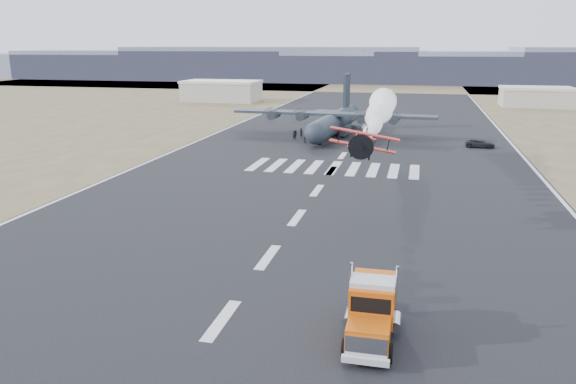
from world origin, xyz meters
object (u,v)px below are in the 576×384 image
(crew_a, at_px, (375,138))
(crew_f, at_px, (296,134))
(crew_c, at_px, (370,139))
(semi_truck, at_px, (372,308))
(crew_b, at_px, (358,138))
(transport_aircraft, at_px, (335,120))
(crew_e, at_px, (322,137))
(crew_d, at_px, (305,138))
(crew_h, at_px, (301,133))
(support_vehicle, at_px, (480,143))
(crew_g, at_px, (294,135))
(hangar_left, at_px, (222,91))
(aerobatic_biplane, at_px, (363,142))
(hangar_right, at_px, (536,97))

(crew_a, height_order, crew_f, crew_f)
(crew_f, bearing_deg, crew_c, -106.40)
(crew_a, bearing_deg, semi_truck, 132.38)
(crew_a, bearing_deg, crew_b, 60.89)
(transport_aircraft, xyz_separation_m, crew_e, (-1.28, -7.63, -2.23))
(crew_d, relative_size, crew_h, 0.95)
(support_vehicle, distance_m, crew_f, 34.89)
(crew_b, distance_m, crew_g, 12.92)
(semi_truck, bearing_deg, crew_e, 101.98)
(crew_e, bearing_deg, crew_b, 165.62)
(support_vehicle, distance_m, crew_d, 32.15)
(hangar_left, relative_size, semi_truck, 2.77)
(hangar_left, bearing_deg, crew_c, -52.42)
(hangar_left, relative_size, crew_a, 15.75)
(semi_truck, height_order, crew_b, semi_truck)
(crew_d, distance_m, crew_h, 6.38)
(crew_c, relative_size, crew_f, 1.06)
(crew_b, height_order, crew_c, crew_c)
(transport_aircraft, distance_m, crew_g, 10.00)
(crew_a, relative_size, crew_d, 0.88)
(crew_d, distance_m, crew_g, 4.68)
(hangar_left, height_order, semi_truck, hangar_left)
(hangar_left, xyz_separation_m, transport_aircraft, (47.34, -63.47, -0.32))
(aerobatic_biplane, xyz_separation_m, transport_aircraft, (-11.67, 59.17, -5.78))
(semi_truck, distance_m, crew_d, 73.67)
(semi_truck, relative_size, crew_f, 5.21)
(hangar_right, xyz_separation_m, crew_e, (-51.94, -76.09, -2.15))
(transport_aircraft, distance_m, crew_e, 8.05)
(crew_g, bearing_deg, crew_h, -173.29)
(hangar_left, height_order, crew_h, hangar_left)
(hangar_right, height_order, crew_a, hangar_right)
(transport_aircraft, bearing_deg, semi_truck, -75.55)
(hangar_right, height_order, crew_e, hangar_right)
(crew_b, height_order, crew_e, crew_e)
(crew_a, bearing_deg, crew_h, 29.25)
(hangar_left, distance_m, crew_h, 79.16)
(semi_truck, distance_m, crew_g, 77.92)
(aerobatic_biplane, bearing_deg, support_vehicle, 71.82)
(hangar_left, relative_size, support_vehicle, 4.71)
(crew_b, xyz_separation_m, crew_h, (-11.97, 3.59, 0.08))
(aerobatic_biplane, relative_size, crew_g, 4.19)
(semi_truck, distance_m, crew_b, 74.19)
(support_vehicle, relative_size, crew_h, 2.80)
(semi_truck, distance_m, aerobatic_biplane, 23.47)
(aerobatic_biplane, relative_size, transport_aircraft, 0.16)
(aerobatic_biplane, height_order, crew_c, aerobatic_biplane)
(support_vehicle, relative_size, crew_b, 3.07)
(aerobatic_biplane, bearing_deg, crew_a, 92.59)
(transport_aircraft, xyz_separation_m, crew_d, (-4.13, -10.17, -2.20))
(aerobatic_biplane, distance_m, crew_b, 52.38)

